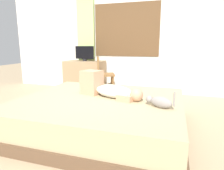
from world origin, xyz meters
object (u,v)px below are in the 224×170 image
person_lying (108,88)px  chair_by_desk (102,73)px  tv_monitor (85,53)px  cup (96,59)px  bed (101,114)px  desk (85,76)px  cat (160,102)px

person_lying → chair_by_desk: bearing=112.6°
tv_monitor → chair_by_desk: size_ratio=0.56×
cup → bed: bearing=-66.6°
person_lying → desk: (-1.21, 1.83, -0.16)m
desk → tv_monitor: (0.01, -0.00, 0.55)m
person_lying → desk: bearing=123.5°
bed → cat: (0.78, -0.16, 0.28)m
cup → chair_by_desk: bearing=-50.1°
chair_by_desk → tv_monitor: bearing=159.5°
desk → bed: bearing=-59.7°
cat → tv_monitor: 2.89m
tv_monitor → chair_by_desk: tv_monitor is taller
bed → cup: cup is taller
bed → desk: desk is taller
cat → cup: (-1.70, 2.28, 0.29)m
person_lying → cup: 2.23m
person_lying → cat: bearing=-21.9°
desk → chair_by_desk: bearing=-20.3°
bed → cat: size_ratio=6.47×
cat → desk: 2.86m
cat → desk: desk is taller
cup → chair_by_desk: chair_by_desk is taller
desk → chair_by_desk: chair_by_desk is taller
bed → person_lying: 0.36m
desk → cup: 0.50m
chair_by_desk → person_lying: bearing=-67.4°
person_lying → tv_monitor: (-1.20, 1.83, 0.39)m
bed → tv_monitor: size_ratio=4.51×
cat → bed: bearing=168.5°
bed → tv_monitor: tv_monitor is taller
bed → chair_by_desk: (-0.62, 1.76, 0.30)m
bed → chair_by_desk: 1.89m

